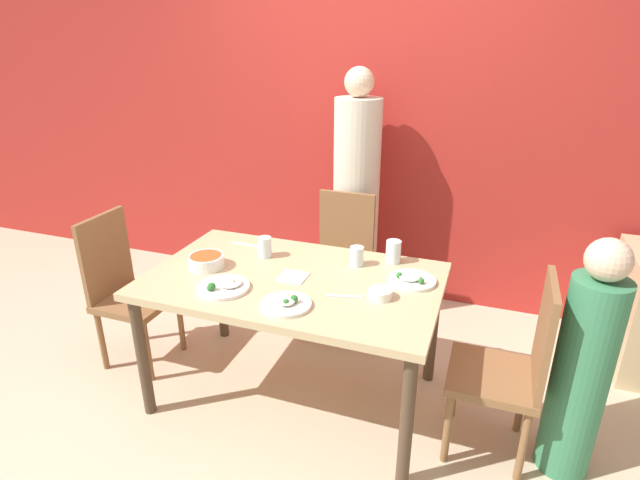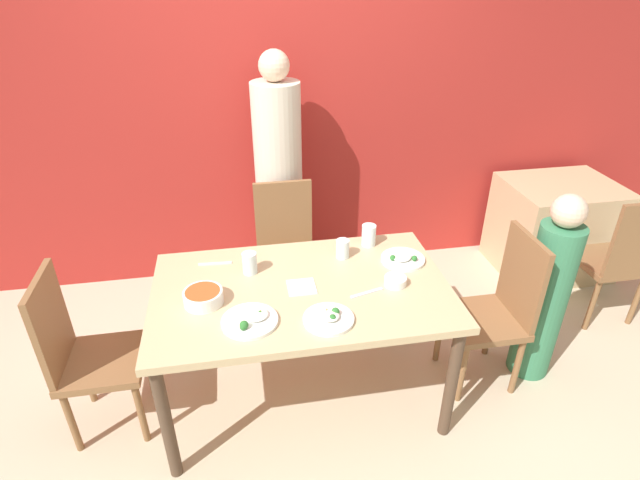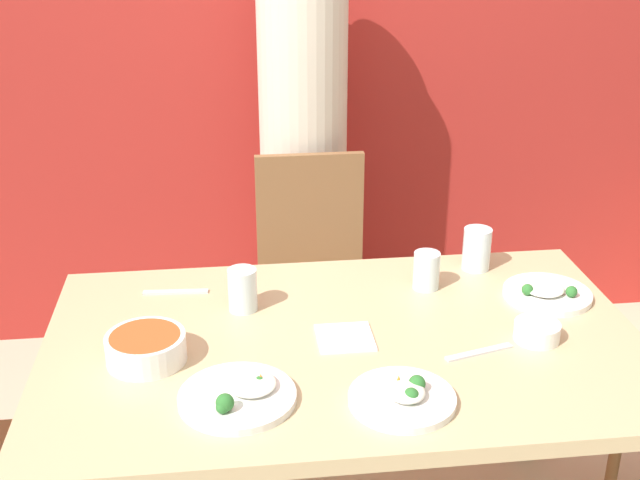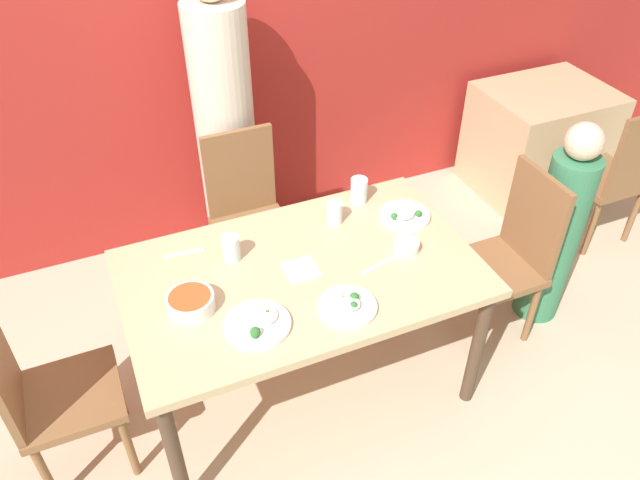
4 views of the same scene
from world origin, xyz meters
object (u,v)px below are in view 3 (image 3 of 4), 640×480
object	(u,v)px
bowl_curry	(146,347)
glass_water_tall	(426,270)
plate_rice_adult	(546,293)
person_adult	(304,172)
chair_adult_spot	(314,284)

from	to	relation	value
bowl_curry	glass_water_tall	distance (m)	0.81
plate_rice_adult	bowl_curry	bearing A→B (deg)	-169.53
person_adult	glass_water_tall	xyz separation A→B (m)	(0.26, -0.88, -0.00)
person_adult	plate_rice_adult	size ratio (longest dim) A/B	7.13
person_adult	glass_water_tall	size ratio (longest dim) A/B	16.09
chair_adult_spot	bowl_curry	bearing A→B (deg)	-120.26
bowl_curry	glass_water_tall	bearing A→B (deg)	21.48
chair_adult_spot	glass_water_tall	size ratio (longest dim) A/B	8.79
person_adult	bowl_curry	distance (m)	1.27
chair_adult_spot	person_adult	distance (m)	0.45
chair_adult_spot	glass_water_tall	xyz separation A→B (m)	(0.26, -0.55, 0.30)
person_adult	plate_rice_adult	world-z (taller)	person_adult
chair_adult_spot	person_adult	xyz separation A→B (m)	(0.00, 0.33, 0.31)
bowl_curry	plate_rice_adult	world-z (taller)	bowl_curry
plate_rice_adult	glass_water_tall	size ratio (longest dim) A/B	2.26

